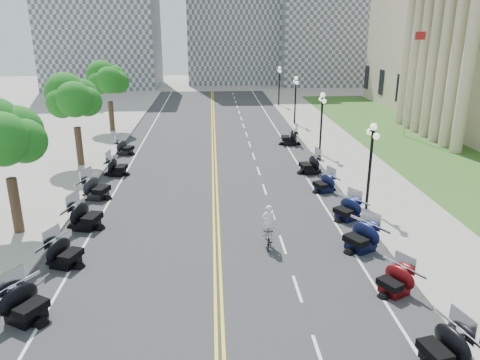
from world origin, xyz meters
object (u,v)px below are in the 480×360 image
object	(u,v)px
cyclist_rider	(269,210)
bicycle	(268,237)
motorcycle_n_3	(444,345)
flagpole	(409,84)

from	to	relation	value
cyclist_rider	bicycle	bearing A→B (deg)	-0.00
motorcycle_n_3	bicycle	world-z (taller)	motorcycle_n_3
bicycle	cyclist_rider	distance (m)	1.39
flagpole	cyclist_rider	xyz separation A→B (m)	(-15.54, -22.13, -3.11)
cyclist_rider	motorcycle_n_3	bearing A→B (deg)	117.74
flagpole	cyclist_rider	size ratio (longest dim) A/B	5.64
flagpole	cyclist_rider	world-z (taller)	flagpole
flagpole	bicycle	world-z (taller)	flagpole
motorcycle_n_3	bicycle	bearing A→B (deg)	-165.27
flagpole	motorcycle_n_3	world-z (taller)	flagpole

